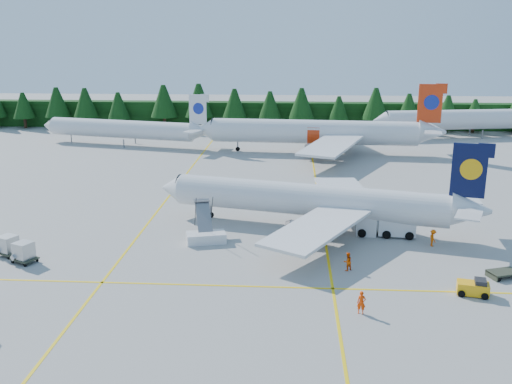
# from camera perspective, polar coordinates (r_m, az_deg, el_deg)

# --- Properties ---
(ground) EXTENTS (320.00, 320.00, 0.00)m
(ground) POSITION_cam_1_polar(r_m,az_deg,el_deg) (54.95, 0.96, -6.84)
(ground) COLOR #9F9F9A
(ground) RESTS_ON ground
(taxi_stripe_a) EXTENTS (0.25, 120.00, 0.01)m
(taxi_stripe_a) POSITION_cam_1_polar(r_m,az_deg,el_deg) (75.58, -8.98, -0.79)
(taxi_stripe_a) COLOR yellow
(taxi_stripe_a) RESTS_ON ground
(taxi_stripe_b) EXTENTS (0.25, 120.00, 0.01)m
(taxi_stripe_b) POSITION_cam_1_polar(r_m,az_deg,el_deg) (73.90, 6.35, -1.07)
(taxi_stripe_b) COLOR yellow
(taxi_stripe_b) RESTS_ON ground
(taxi_stripe_cross) EXTENTS (80.00, 0.25, 0.01)m
(taxi_stripe_cross) POSITION_cam_1_polar(r_m,az_deg,el_deg) (49.44, 0.63, -9.45)
(taxi_stripe_cross) COLOR yellow
(taxi_stripe_cross) RESTS_ON ground
(treeline_hedge) EXTENTS (220.00, 4.00, 6.00)m
(treeline_hedge) POSITION_cam_1_polar(r_m,az_deg,el_deg) (134.04, 2.63, 7.69)
(treeline_hedge) COLOR black
(treeline_hedge) RESTS_ON ground
(airliner_navy) EXTENTS (35.32, 28.71, 10.45)m
(airliner_navy) POSITION_cam_1_polar(r_m,az_deg,el_deg) (63.63, 4.61, -0.78)
(airliner_navy) COLOR silver
(airliner_navy) RESTS_ON ground
(airliner_red) EXTENTS (43.84, 35.98, 12.74)m
(airliner_red) POSITION_cam_1_polar(r_m,az_deg,el_deg) (104.89, 5.40, 5.97)
(airliner_red) COLOR silver
(airliner_red) RESTS_ON ground
(airliner_far_left) EXTENTS (35.08, 10.80, 10.35)m
(airliner_far_left) POSITION_cam_1_polar(r_m,az_deg,el_deg) (115.88, -13.80, 6.19)
(airliner_far_left) COLOR silver
(airliner_far_left) RESTS_ON ground
(airliner_far_right) EXTENTS (41.70, 11.00, 12.22)m
(airliner_far_right) POSITION_cam_1_polar(r_m,az_deg,el_deg) (128.93, 19.97, 6.86)
(airliner_far_right) COLOR silver
(airliner_far_right) RESTS_ON ground
(airstairs) EXTENTS (4.42, 6.01, 3.62)m
(airstairs) POSITION_cam_1_polar(r_m,az_deg,el_deg) (59.79, -5.05, -4.22)
(airstairs) COLOR silver
(airstairs) RESTS_ON ground
(service_truck) EXTENTS (6.42, 2.88, 3.00)m
(service_truck) POSITION_cam_1_polar(r_m,az_deg,el_deg) (62.75, 12.86, -2.94)
(service_truck) COLOR white
(service_truck) RESTS_ON ground
(baggage_tug) EXTENTS (2.74, 1.85, 1.35)m
(baggage_tug) POSITION_cam_1_polar(r_m,az_deg,el_deg) (51.02, 20.95, -8.91)
(baggage_tug) COLOR #FAAA0D
(baggage_tug) RESTS_ON ground
(uld_pair) EXTENTS (5.04, 4.09, 1.69)m
(uld_pair) POSITION_cam_1_polar(r_m,az_deg,el_deg) (59.46, -22.89, -5.17)
(uld_pair) COLOR #333728
(uld_pair) RESTS_ON ground
(crew_a) EXTENTS (0.74, 0.55, 1.84)m
(crew_a) POSITION_cam_1_polar(r_m,az_deg,el_deg) (45.37, 10.49, -10.83)
(crew_a) COLOR #F03B05
(crew_a) RESTS_ON ground
(crew_b) EXTENTS (1.06, 0.99, 1.74)m
(crew_b) POSITION_cam_1_polar(r_m,az_deg,el_deg) (53.02, 9.14, -6.88)
(crew_b) COLOR #FE5305
(crew_b) RESTS_ON ground
(crew_c) EXTENTS (0.58, 0.79, 1.77)m
(crew_c) POSITION_cam_1_polar(r_m,az_deg,el_deg) (60.92, 17.27, -4.41)
(crew_c) COLOR #E15104
(crew_c) RESTS_ON ground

